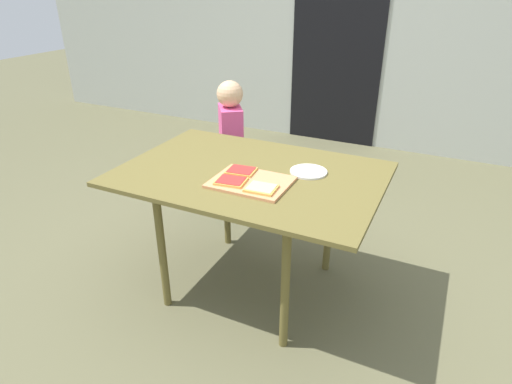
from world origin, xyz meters
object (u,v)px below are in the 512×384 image
object	(u,v)px
pizza_slice_near_left	(231,181)
child_left	(231,142)
pizza_slice_near_right	(261,188)
dining_table	(251,183)
pizza_slice_far_left	(241,171)
plate_white_right	(309,172)
cutting_board	(251,182)

from	to	relation	value
pizza_slice_near_left	child_left	size ratio (longest dim) A/B	0.15
pizza_slice_near_right	pizza_slice_near_left	distance (m)	0.16
dining_table	pizza_slice_far_left	size ratio (longest dim) A/B	8.78
pizza_slice_near_left	pizza_slice_far_left	distance (m)	0.13
dining_table	plate_white_right	bearing A→B (deg)	23.94
dining_table	pizza_slice_near_right	size ratio (longest dim) A/B	9.09
dining_table	pizza_slice_near_left	distance (m)	0.19
dining_table	child_left	size ratio (longest dim) A/B	1.32
pizza_slice_near_right	plate_white_right	distance (m)	0.32
child_left	plate_white_right	bearing A→B (deg)	-37.09
cutting_board	pizza_slice_near_left	size ratio (longest dim) A/B	2.43
cutting_board	pizza_slice_near_left	xyz separation A→B (m)	(-0.08, -0.05, 0.01)
pizza_slice_near_right	pizza_slice_near_left	xyz separation A→B (m)	(-0.16, 0.01, 0.00)
pizza_slice_near_left	plate_white_right	distance (m)	0.40
pizza_slice_near_left	plate_white_right	size ratio (longest dim) A/B	0.81
dining_table	child_left	world-z (taller)	child_left
plate_white_right	pizza_slice_far_left	bearing A→B (deg)	-150.70
pizza_slice_near_right	pizza_slice_far_left	xyz separation A→B (m)	(-0.17, 0.13, 0.00)
dining_table	pizza_slice_far_left	world-z (taller)	pizza_slice_far_left
dining_table	pizza_slice_near_right	distance (m)	0.24
dining_table	cutting_board	world-z (taller)	cutting_board
pizza_slice_near_left	child_left	world-z (taller)	child_left
dining_table	pizza_slice_near_right	xyz separation A→B (m)	(0.14, -0.18, 0.08)
cutting_board	child_left	distance (m)	0.97
cutting_board	dining_table	bearing A→B (deg)	117.15
pizza_slice_near_right	child_left	size ratio (longest dim) A/B	0.15
dining_table	pizza_slice_near_left	world-z (taller)	pizza_slice_near_left
plate_white_right	child_left	world-z (taller)	child_left
pizza_slice_near_left	plate_white_right	world-z (taller)	pizza_slice_near_left
plate_white_right	child_left	bearing A→B (deg)	142.91
pizza_slice_near_right	plate_white_right	world-z (taller)	pizza_slice_near_right
pizza_slice_far_left	cutting_board	bearing A→B (deg)	-39.23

